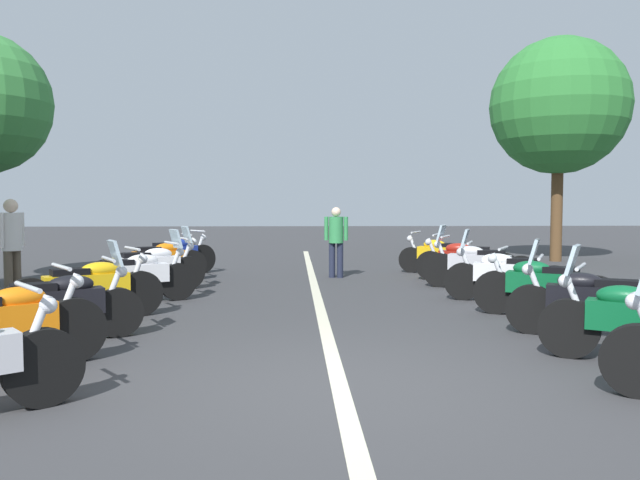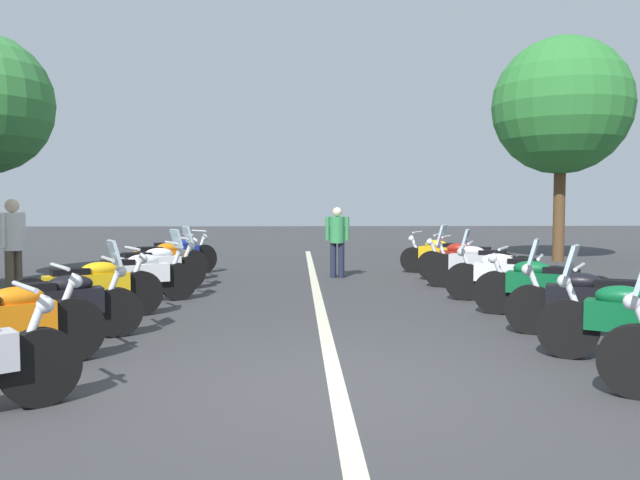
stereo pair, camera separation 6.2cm
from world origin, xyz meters
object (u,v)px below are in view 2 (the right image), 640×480
at_px(motorcycle_left_row_7, 176,255).
at_px(motorcycle_left_row_6, 161,260).
at_px(motorcycle_right_row_3, 543,286).
at_px(motorcycle_right_row_7, 442,255).
at_px(motorcycle_right_row_1, 638,320).
at_px(motorcycle_right_row_6, 467,260).
at_px(bystander_2, 13,241).
at_px(motorcycle_left_row_2, 57,304).
at_px(motorcycle_right_row_5, 479,264).
at_px(bystander_0, 337,237).
at_px(motorcycle_left_row_5, 151,267).
at_px(motorcycle_right_row_2, 592,301).
at_px(motorcycle_left_row_4, 134,275).
at_px(motorcycle_left_row_3, 88,288).
at_px(roadside_tree_2, 561,106).
at_px(motorcycle_right_row_4, 507,274).

bearing_deg(motorcycle_left_row_7, motorcycle_left_row_6, -132.85).
height_order(motorcycle_right_row_3, motorcycle_right_row_7, motorcycle_right_row_3).
relative_size(motorcycle_right_row_1, motorcycle_right_row_6, 0.87).
bearing_deg(bystander_2, motorcycle_left_row_2, 142.40).
height_order(motorcycle_left_row_2, motorcycle_right_row_3, motorcycle_left_row_2).
bearing_deg(motorcycle_right_row_5, motorcycle_right_row_7, -60.45).
relative_size(motorcycle_left_row_2, bystander_0, 1.19).
bearing_deg(motorcycle_left_row_5, motorcycle_right_row_2, -60.96).
relative_size(motorcycle_left_row_4, motorcycle_left_row_6, 1.04).
bearing_deg(motorcycle_right_row_7, motorcycle_right_row_5, 121.99).
bearing_deg(bystander_2, motorcycle_left_row_4, -169.86).
distance_m(motorcycle_left_row_3, motorcycle_right_row_3, 6.43).
bearing_deg(roadside_tree_2, bystander_0, 119.31).
xyz_separation_m(bystander_0, bystander_2, (-3.05, 5.66, 0.10)).
bearing_deg(motorcycle_left_row_7, roadside_tree_2, -22.18).
bearing_deg(motorcycle_right_row_2, motorcycle_left_row_6, -16.12).
xyz_separation_m(motorcycle_left_row_3, motorcycle_right_row_2, (-1.38, -6.47, -0.00)).
height_order(motorcycle_left_row_5, motorcycle_right_row_5, motorcycle_right_row_5).
bearing_deg(motorcycle_right_row_2, bystander_2, 4.31).
xyz_separation_m(motorcycle_left_row_7, motorcycle_right_row_1, (-8.18, -6.20, -0.01)).
height_order(motorcycle_right_row_1, motorcycle_right_row_4, motorcycle_right_row_4).
bearing_deg(motorcycle_left_row_7, motorcycle_right_row_1, -91.84).
bearing_deg(motorcycle_left_row_4, motorcycle_left_row_2, -123.46).
bearing_deg(motorcycle_left_row_5, motorcycle_left_row_3, -120.25).
xyz_separation_m(motorcycle_left_row_6, motorcycle_right_row_4, (-2.95, -6.32, 0.01)).
distance_m(motorcycle_right_row_3, motorcycle_right_row_5, 2.96).
bearing_deg(motorcycle_left_row_3, motorcycle_right_row_7, 9.31).
height_order(motorcycle_left_row_4, bystander_0, bystander_0).
height_order(motorcycle_left_row_2, motorcycle_left_row_7, motorcycle_left_row_2).
xyz_separation_m(motorcycle_left_row_7, motorcycle_right_row_4, (-4.12, -6.24, -0.00)).
distance_m(motorcycle_left_row_4, motorcycle_left_row_5, 1.44).
xyz_separation_m(motorcycle_left_row_2, motorcycle_right_row_3, (1.39, -6.33, -0.00)).
bearing_deg(motorcycle_right_row_4, motorcycle_left_row_6, -3.01).
bearing_deg(motorcycle_right_row_6, roadside_tree_2, -109.38).
bearing_deg(bystander_0, motorcycle_right_row_7, 117.56).
height_order(motorcycle_right_row_2, motorcycle_right_row_4, motorcycle_right_row_4).
bearing_deg(motorcycle_left_row_4, motorcycle_right_row_2, -55.10).
distance_m(motorcycle_left_row_5, motorcycle_right_row_5, 6.19).
relative_size(motorcycle_right_row_2, motorcycle_right_row_4, 0.98).
relative_size(motorcycle_left_row_5, motorcycle_right_row_2, 1.01).
height_order(motorcycle_left_row_2, bystander_2, bystander_2).
height_order(motorcycle_right_row_2, motorcycle_right_row_6, motorcycle_right_row_2).
height_order(motorcycle_left_row_5, motorcycle_left_row_7, motorcycle_left_row_5).
bearing_deg(motorcycle_right_row_1, roadside_tree_2, -77.40).
bearing_deg(motorcycle_left_row_5, roadside_tree_2, 2.71).
height_order(motorcycle_left_row_2, bystander_0, bystander_0).
distance_m(motorcycle_left_row_7, motorcycle_right_row_6, 6.48).
relative_size(motorcycle_right_row_7, roadside_tree_2, 0.30).
relative_size(motorcycle_left_row_7, bystander_2, 1.01).
relative_size(motorcycle_left_row_3, motorcycle_right_row_2, 0.97).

